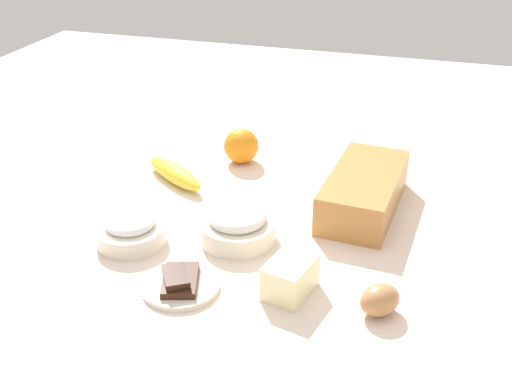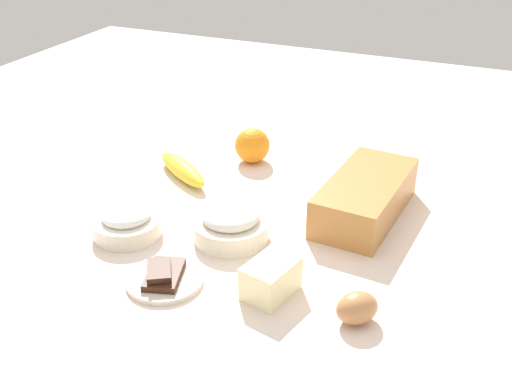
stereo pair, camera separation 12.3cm
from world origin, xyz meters
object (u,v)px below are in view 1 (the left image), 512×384
object	(u,v)px
banana	(175,173)
orange_fruit	(241,146)
egg_near_butter	(380,300)
flour_bowl	(239,225)
chocolate_plate	(180,283)
loaf_pan	(364,190)
sugar_bowl	(131,230)
butter_block	(290,277)

from	to	relation	value
banana	orange_fruit	bearing A→B (deg)	141.82
egg_near_butter	orange_fruit	bearing A→B (deg)	-140.82
banana	orange_fruit	world-z (taller)	orange_fruit
flour_bowl	chocolate_plate	xyz separation A→B (m)	(0.17, -0.05, -0.02)
loaf_pan	egg_near_butter	xyz separation A→B (m)	(0.32, 0.07, -0.02)
loaf_pan	orange_fruit	xyz separation A→B (m)	(-0.14, -0.30, -0.00)
loaf_pan	chocolate_plate	xyz separation A→B (m)	(0.35, -0.25, -0.03)
flour_bowl	banana	bearing A→B (deg)	-131.42
flour_bowl	orange_fruit	world-z (taller)	orange_fruit
loaf_pan	sugar_bowl	xyz separation A→B (m)	(0.25, -0.39, -0.02)
sugar_bowl	chocolate_plate	bearing A→B (deg)	53.52
loaf_pan	chocolate_plate	size ratio (longest dim) A/B	2.23
loaf_pan	sugar_bowl	size ratio (longest dim) A/B	2.23
butter_block	egg_near_butter	xyz separation A→B (m)	(0.01, 0.15, -0.00)
banana	chocolate_plate	bearing A→B (deg)	24.78
butter_block	egg_near_butter	world-z (taller)	butter_block
orange_fruit	egg_near_butter	distance (m)	0.60
banana	chocolate_plate	size ratio (longest dim) A/B	1.46
egg_near_butter	loaf_pan	bearing A→B (deg)	-167.40
sugar_bowl	banana	size ratio (longest dim) A/B	0.68
orange_fruit	chocolate_plate	size ratio (longest dim) A/B	0.63
sugar_bowl	egg_near_butter	world-z (taller)	sugar_bowl
egg_near_butter	chocolate_plate	xyz separation A→B (m)	(0.03, -0.32, -0.02)
sugar_bowl	chocolate_plate	size ratio (longest dim) A/B	1.00
sugar_bowl	flour_bowl	bearing A→B (deg)	109.32
orange_fruit	loaf_pan	bearing A→B (deg)	65.45
sugar_bowl	egg_near_butter	xyz separation A→B (m)	(0.07, 0.46, -0.00)
orange_fruit	butter_block	distance (m)	0.51
loaf_pan	sugar_bowl	bearing A→B (deg)	-52.80
flour_bowl	egg_near_butter	bearing A→B (deg)	63.34
loaf_pan	sugar_bowl	distance (m)	0.46
flour_bowl	chocolate_plate	size ratio (longest dim) A/B	1.10
flour_bowl	butter_block	size ratio (longest dim) A/B	1.58
loaf_pan	banana	world-z (taller)	loaf_pan
sugar_bowl	egg_near_butter	distance (m)	0.47
flour_bowl	banana	xyz separation A→B (m)	(-0.18, -0.21, -0.01)
flour_bowl	egg_near_butter	size ratio (longest dim) A/B	2.10
banana	butter_block	world-z (taller)	butter_block
banana	butter_block	distance (m)	0.46
loaf_pan	butter_block	bearing A→B (deg)	-8.69
loaf_pan	egg_near_butter	distance (m)	0.33
banana	chocolate_plate	xyz separation A→B (m)	(0.35, 0.16, -0.01)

